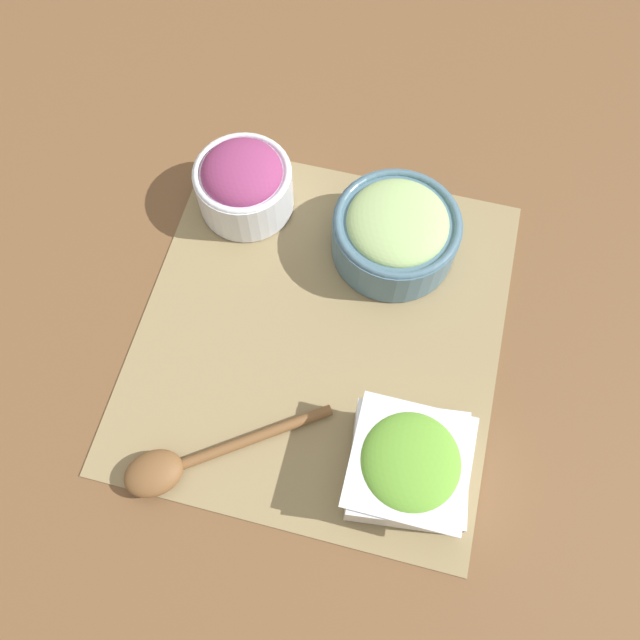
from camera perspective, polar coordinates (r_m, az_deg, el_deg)
name	(u,v)px	position (r m, az deg, el deg)	size (l,w,h in m)	color
ground_plane	(320,331)	(0.75, 0.00, -1.02)	(3.00, 3.00, 0.00)	brown
placemat	(320,330)	(0.75, 0.00, -0.96)	(0.46, 0.43, 0.00)	#937F56
onion_bowl	(244,182)	(0.80, -6.99, 12.38)	(0.12, 0.12, 0.09)	silver
cucumber_bowl	(396,231)	(0.77, 6.94, 8.07)	(0.15, 0.15, 0.08)	slate
lettuce_bowl	(408,465)	(0.67, 8.04, -13.01)	(0.13, 0.13, 0.08)	white
wooden_spoon	(178,465)	(0.71, -12.89, -12.78)	(0.16, 0.21, 0.03)	brown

